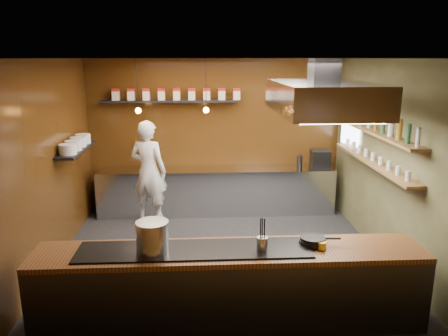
{
  "coord_description": "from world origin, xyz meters",
  "views": [
    {
      "loc": [
        -0.33,
        -6.1,
        3.01
      ],
      "look_at": [
        0.05,
        0.4,
        1.36
      ],
      "focal_mm": 35.0,
      "sensor_mm": 36.0,
      "label": 1
    }
  ],
  "objects": [
    {
      "name": "utensil_crock",
      "position": [
        0.35,
        -1.69,
        1.02
      ],
      "size": [
        0.14,
        0.14,
        0.16
      ],
      "primitive_type": "cylinder",
      "rotation": [
        0.0,
        0.0,
        0.14
      ],
      "color": "#B7B9BE",
      "rests_on": "pass_counter"
    },
    {
      "name": "right_wall",
      "position": [
        2.5,
        0.0,
        1.5
      ],
      "size": [
        0.0,
        5.0,
        5.0
      ],
      "primitive_type": "plane",
      "rotation": [
        1.57,
        0.0,
        -1.57
      ],
      "color": "#444126",
      "rests_on": "ground"
    },
    {
      "name": "chef",
      "position": [
        -1.29,
        1.83,
        0.95
      ],
      "size": [
        0.81,
        0.67,
        1.91
      ],
      "primitive_type": "imported",
      "rotation": [
        0.0,
        0.0,
        2.78
      ],
      "color": "white",
      "rests_on": "floor"
    },
    {
      "name": "wine_glasses",
      "position": [
        2.34,
        0.3,
        1.53
      ],
      "size": [
        0.07,
        2.37,
        0.13
      ],
      "color": "silver",
      "rests_on": "bottle_shelf_lower"
    },
    {
      "name": "butter_jar",
      "position": [
        1.03,
        -1.65,
        0.96
      ],
      "size": [
        0.13,
        0.13,
        0.09
      ],
      "primitive_type": "cylinder",
      "rotation": [
        0.0,
        0.0,
        -0.43
      ],
      "color": "gold",
      "rests_on": "pass_counter"
    },
    {
      "name": "pendant_right",
      "position": [
        -0.2,
        1.7,
        2.15
      ],
      "size": [
        0.1,
        0.1,
        0.95
      ],
      "color": "black",
      "rests_on": "ceiling"
    },
    {
      "name": "floor",
      "position": [
        0.0,
        0.0,
        0.0
      ],
      "size": [
        5.0,
        5.0,
        0.0
      ],
      "primitive_type": "plane",
      "color": "black",
      "rests_on": "ground"
    },
    {
      "name": "storage_tins",
      "position": [
        -0.75,
        2.36,
        2.33
      ],
      "size": [
        2.43,
        0.13,
        0.22
      ],
      "color": "beige",
      "rests_on": "tin_shelf"
    },
    {
      "name": "back_wall",
      "position": [
        0.0,
        2.5,
        1.5
      ],
      "size": [
        5.0,
        0.0,
        5.0
      ],
      "primitive_type": "plane",
      "rotation": [
        1.57,
        0.0,
        0.0
      ],
      "color": "#341C09",
      "rests_on": "ground"
    },
    {
      "name": "pass_counter",
      "position": [
        -0.0,
        -1.6,
        0.47
      ],
      "size": [
        4.4,
        0.72,
        0.94
      ],
      "color": "#38383D",
      "rests_on": "floor"
    },
    {
      "name": "plate_shelf",
      "position": [
        -2.34,
        1.0,
        1.55
      ],
      "size": [
        0.3,
        1.4,
        0.04
      ],
      "primitive_type": "cube",
      "color": "black",
      "rests_on": "left_wall"
    },
    {
      "name": "prep_counter",
      "position": [
        0.0,
        2.17,
        0.45
      ],
      "size": [
        4.6,
        0.65,
        0.9
      ],
      "primitive_type": "cube",
      "color": "silver",
      "rests_on": "floor"
    },
    {
      "name": "extractor_hood",
      "position": [
        1.3,
        -0.4,
        2.51
      ],
      "size": [
        1.2,
        2.0,
        0.72
      ],
      "color": "#38383D",
      "rests_on": "ceiling"
    },
    {
      "name": "tin_shelf",
      "position": [
        -0.9,
        2.36,
        2.2
      ],
      "size": [
        2.6,
        0.26,
        0.04
      ],
      "primitive_type": "cube",
      "color": "black",
      "rests_on": "back_wall"
    },
    {
      "name": "bottle_shelf_upper",
      "position": [
        2.34,
        0.3,
        1.92
      ],
      "size": [
        0.26,
        2.8,
        0.04
      ],
      "primitive_type": "cube",
      "color": "brown",
      "rests_on": "right_wall"
    },
    {
      "name": "espresso_machine",
      "position": [
        2.03,
        2.09,
        1.08
      ],
      "size": [
        0.37,
        0.36,
        0.36
      ],
      "primitive_type": "cube",
      "rotation": [
        0.0,
        0.0,
        -0.06
      ],
      "color": "black",
      "rests_on": "prep_counter"
    },
    {
      "name": "stockpot_small",
      "position": [
        -0.86,
        -1.62,
        1.07
      ],
      "size": [
        0.36,
        0.36,
        0.27
      ],
      "primitive_type": "cylinder",
      "rotation": [
        0.0,
        0.0,
        -0.29
      ],
      "color": "#B7B9BE",
      "rests_on": "pass_counter"
    },
    {
      "name": "stockpot_large",
      "position": [
        -0.85,
        -1.64,
        1.11
      ],
      "size": [
        0.41,
        0.41,
        0.35
      ],
      "primitive_type": "cylinder",
      "rotation": [
        0.0,
        0.0,
        -0.14
      ],
      "color": "#B6B8BD",
      "rests_on": "pass_counter"
    },
    {
      "name": "left_wall",
      "position": [
        -2.5,
        0.0,
        1.5
      ],
      "size": [
        0.0,
        5.0,
        5.0
      ],
      "primitive_type": "plane",
      "rotation": [
        1.57,
        0.0,
        1.57
      ],
      "color": "#341C09",
      "rests_on": "ground"
    },
    {
      "name": "plate_stacks",
      "position": [
        -2.34,
        1.0,
        1.65
      ],
      "size": [
        0.26,
        1.16,
        0.16
      ],
      "color": "silver",
      "rests_on": "plate_shelf"
    },
    {
      "name": "pendant_left",
      "position": [
        -1.4,
        1.7,
        2.15
      ],
      "size": [
        0.1,
        0.1,
        0.95
      ],
      "color": "black",
      "rests_on": "ceiling"
    },
    {
      "name": "bottles",
      "position": [
        2.34,
        0.3,
        2.06
      ],
      "size": [
        0.06,
        2.66,
        0.24
      ],
      "color": "silver",
      "rests_on": "bottle_shelf_upper"
    },
    {
      "name": "ceiling",
      "position": [
        0.0,
        0.0,
        3.0
      ],
      "size": [
        5.0,
        5.0,
        0.0
      ],
      "primitive_type": "plane",
      "rotation": [
        3.14,
        0.0,
        0.0
      ],
      "color": "silver",
      "rests_on": "back_wall"
    },
    {
      "name": "frying_pan",
      "position": [
        0.96,
        -1.52,
        0.98
      ],
      "size": [
        0.48,
        0.31,
        0.08
      ],
      "color": "black",
      "rests_on": "pass_counter"
    },
    {
      "name": "window_pane",
      "position": [
        2.45,
        1.7,
        1.9
      ],
      "size": [
        0.0,
        1.0,
        1.0
      ],
      "primitive_type": "plane",
      "rotation": [
        1.57,
        0.0,
        -1.57
      ],
      "color": "white",
      "rests_on": "right_wall"
    },
    {
      "name": "bottle_shelf_lower",
      "position": [
        2.34,
        0.3,
        1.45
      ],
      "size": [
        0.26,
        2.8,
        0.04
      ],
      "primitive_type": "cube",
      "color": "brown",
      "rests_on": "right_wall"
    }
  ]
}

